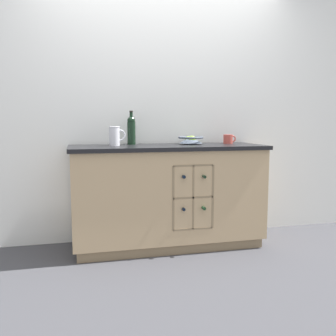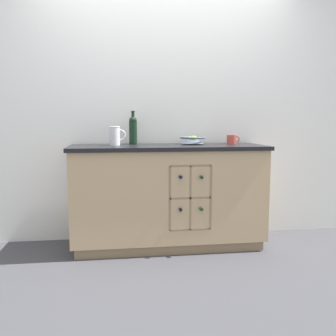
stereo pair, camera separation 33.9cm
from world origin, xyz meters
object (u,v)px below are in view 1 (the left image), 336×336
fruit_bowl (191,139)px  ceramic_mug (228,139)px  standing_wine_bottle (131,129)px  white_pitcher (115,136)px

fruit_bowl → ceramic_mug: size_ratio=1.88×
ceramic_mug → standing_wine_bottle: bearing=175.5°
fruit_bowl → standing_wine_bottle: bearing=171.4°
fruit_bowl → standing_wine_bottle: (-0.55, 0.08, 0.09)m
fruit_bowl → standing_wine_bottle: standing_wine_bottle is taller
white_pitcher → ceramic_mug: 1.11m
standing_wine_bottle → ceramic_mug: bearing=-4.5°
fruit_bowl → white_pitcher: white_pitcher is taller
fruit_bowl → ceramic_mug: bearing=1.5°
white_pitcher → fruit_bowl: bearing=4.2°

